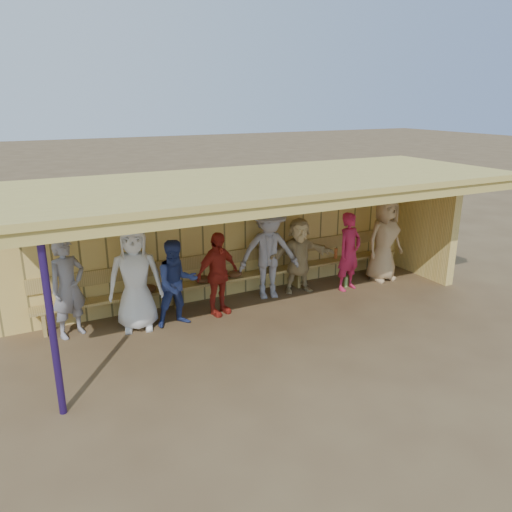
{
  "coord_description": "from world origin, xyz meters",
  "views": [
    {
      "loc": [
        -3.88,
        -7.27,
        3.76
      ],
      "look_at": [
        0.0,
        0.35,
        1.05
      ],
      "focal_mm": 35.0,
      "sensor_mm": 36.0,
      "label": 1
    }
  ],
  "objects_px": {
    "player_c": "(177,283)",
    "player_d": "(218,274)",
    "player_h": "(384,240)",
    "player_a": "(68,288)",
    "player_e": "(269,252)",
    "player_f": "(299,255)",
    "player_b": "(135,278)",
    "bench": "(238,271)",
    "player_g": "(349,252)"
  },
  "relations": [
    {
      "from": "player_e",
      "to": "player_h",
      "type": "height_order",
      "value": "player_e"
    },
    {
      "from": "player_a",
      "to": "bench",
      "type": "height_order",
      "value": "player_a"
    },
    {
      "from": "player_f",
      "to": "player_g",
      "type": "bearing_deg",
      "value": -9.2
    },
    {
      "from": "player_c",
      "to": "player_h",
      "type": "relative_size",
      "value": 0.85
    },
    {
      "from": "player_e",
      "to": "player_g",
      "type": "relative_size",
      "value": 1.15
    },
    {
      "from": "player_a",
      "to": "player_g",
      "type": "relative_size",
      "value": 1.04
    },
    {
      "from": "player_f",
      "to": "bench",
      "type": "relative_size",
      "value": 0.2
    },
    {
      "from": "player_a",
      "to": "player_g",
      "type": "bearing_deg",
      "value": -27.83
    },
    {
      "from": "player_h",
      "to": "bench",
      "type": "distance_m",
      "value": 3.24
    },
    {
      "from": "player_b",
      "to": "player_g",
      "type": "xyz_separation_m",
      "value": [
        4.31,
        -0.13,
        -0.11
      ]
    },
    {
      "from": "player_a",
      "to": "player_e",
      "type": "height_order",
      "value": "player_e"
    },
    {
      "from": "bench",
      "to": "player_a",
      "type": "bearing_deg",
      "value": -174.51
    },
    {
      "from": "player_a",
      "to": "player_c",
      "type": "distance_m",
      "value": 1.74
    },
    {
      "from": "bench",
      "to": "player_g",
      "type": "bearing_deg",
      "value": -17.02
    },
    {
      "from": "player_c",
      "to": "player_g",
      "type": "xyz_separation_m",
      "value": [
        3.65,
        0.05,
        0.04
      ]
    },
    {
      "from": "player_b",
      "to": "player_e",
      "type": "relative_size",
      "value": 0.99
    },
    {
      "from": "player_e",
      "to": "player_c",
      "type": "bearing_deg",
      "value": -155.32
    },
    {
      "from": "player_g",
      "to": "bench",
      "type": "xyz_separation_m",
      "value": [
        -2.17,
        0.66,
        -0.27
      ]
    },
    {
      "from": "player_e",
      "to": "player_g",
      "type": "bearing_deg",
      "value": 0.97
    },
    {
      "from": "player_a",
      "to": "bench",
      "type": "relative_size",
      "value": 0.22
    },
    {
      "from": "player_c",
      "to": "player_b",
      "type": "bearing_deg",
      "value": 164.03
    },
    {
      "from": "player_a",
      "to": "player_h",
      "type": "height_order",
      "value": "player_h"
    },
    {
      "from": "player_a",
      "to": "player_b",
      "type": "distance_m",
      "value": 1.06
    },
    {
      "from": "player_b",
      "to": "player_d",
      "type": "xyz_separation_m",
      "value": [
        1.45,
        -0.07,
        -0.14
      ]
    },
    {
      "from": "player_b",
      "to": "player_h",
      "type": "height_order",
      "value": "player_b"
    },
    {
      "from": "player_d",
      "to": "player_g",
      "type": "relative_size",
      "value": 0.96
    },
    {
      "from": "player_h",
      "to": "player_c",
      "type": "bearing_deg",
      "value": 178.29
    },
    {
      "from": "player_b",
      "to": "bench",
      "type": "xyz_separation_m",
      "value": [
        2.14,
        0.53,
        -0.38
      ]
    },
    {
      "from": "player_a",
      "to": "player_f",
      "type": "bearing_deg",
      "value": -23.99
    },
    {
      "from": "player_d",
      "to": "player_b",
      "type": "bearing_deg",
      "value": 160.32
    },
    {
      "from": "player_e",
      "to": "player_h",
      "type": "relative_size",
      "value": 1.03
    },
    {
      "from": "player_b",
      "to": "player_c",
      "type": "relative_size",
      "value": 1.19
    },
    {
      "from": "bench",
      "to": "player_d",
      "type": "bearing_deg",
      "value": -138.97
    },
    {
      "from": "player_a",
      "to": "player_b",
      "type": "bearing_deg",
      "value": -36.14
    },
    {
      "from": "player_g",
      "to": "player_h",
      "type": "bearing_deg",
      "value": -5.61
    },
    {
      "from": "player_b",
      "to": "player_f",
      "type": "relative_size",
      "value": 1.19
    },
    {
      "from": "player_c",
      "to": "player_d",
      "type": "xyz_separation_m",
      "value": [
        0.8,
        0.12,
        0.01
      ]
    },
    {
      "from": "player_h",
      "to": "bench",
      "type": "bearing_deg",
      "value": 166.52
    },
    {
      "from": "player_f",
      "to": "player_h",
      "type": "xyz_separation_m",
      "value": [
        1.98,
        -0.24,
        0.13
      ]
    },
    {
      "from": "player_c",
      "to": "player_f",
      "type": "distance_m",
      "value": 2.71
    },
    {
      "from": "player_e",
      "to": "player_g",
      "type": "distance_m",
      "value": 1.7
    },
    {
      "from": "player_a",
      "to": "player_c",
      "type": "xyz_separation_m",
      "value": [
        1.69,
        -0.41,
        -0.08
      ]
    },
    {
      "from": "player_h",
      "to": "bench",
      "type": "relative_size",
      "value": 0.24
    },
    {
      "from": "player_f",
      "to": "player_d",
      "type": "bearing_deg",
      "value": -160.14
    },
    {
      "from": "player_f",
      "to": "player_a",
      "type": "bearing_deg",
      "value": -168.93
    },
    {
      "from": "player_d",
      "to": "player_h",
      "type": "relative_size",
      "value": 0.85
    },
    {
      "from": "player_a",
      "to": "player_d",
      "type": "relative_size",
      "value": 1.09
    },
    {
      "from": "player_d",
      "to": "bench",
      "type": "distance_m",
      "value": 0.94
    },
    {
      "from": "player_b",
      "to": "player_h",
      "type": "bearing_deg",
      "value": 13.02
    },
    {
      "from": "player_d",
      "to": "player_f",
      "type": "xyz_separation_m",
      "value": [
        1.88,
        0.29,
        -0.0
      ]
    }
  ]
}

